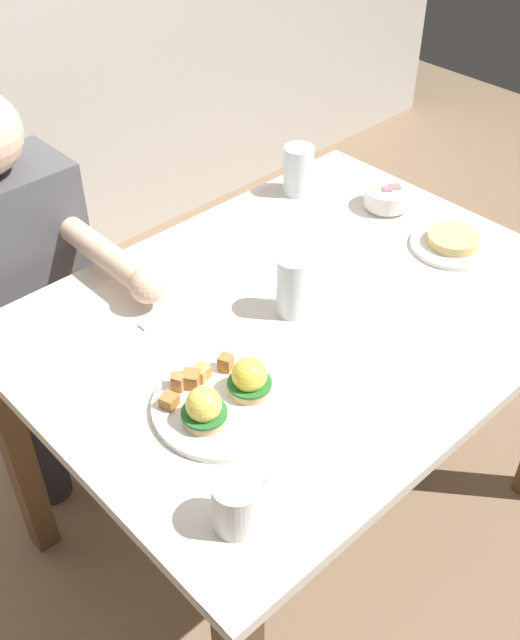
% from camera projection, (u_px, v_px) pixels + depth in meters
% --- Properties ---
extents(ground_plane, '(6.00, 6.00, 0.00)m').
position_uv_depth(ground_plane, '(293.00, 513.00, 2.08)').
color(ground_plane, '#7F664C').
extents(dining_table, '(1.20, 0.90, 0.74)m').
position_uv_depth(dining_table, '(301.00, 345.00, 1.68)').
color(dining_table, silver).
rests_on(dining_table, ground_plane).
extents(eggs_benedict_plate, '(0.27, 0.27, 0.09)m').
position_uv_depth(eggs_benedict_plate, '(223.00, 398.00, 1.37)').
color(eggs_benedict_plate, white).
rests_on(eggs_benedict_plate, dining_table).
extents(fruit_bowl, '(0.12, 0.12, 0.06)m').
position_uv_depth(fruit_bowl, '(387.00, 197.00, 1.91)').
color(fruit_bowl, white).
rests_on(fruit_bowl, dining_table).
extents(coffee_mug, '(0.11, 0.08, 0.09)m').
position_uv_depth(coffee_mug, '(238.00, 502.00, 1.16)').
color(coffee_mug, white).
rests_on(coffee_mug, dining_table).
extents(fork, '(0.16, 0.02, 0.00)m').
position_uv_depth(fork, '(166.00, 314.00, 1.59)').
color(fork, silver).
rests_on(fork, dining_table).
extents(water_glass_near, '(0.08, 0.08, 0.13)m').
position_uv_depth(water_glass_near, '(298.00, 172.00, 1.95)').
color(water_glass_near, silver).
rests_on(water_glass_near, dining_table).
extents(water_glass_far, '(0.07, 0.07, 0.14)m').
position_uv_depth(water_glass_far, '(293.00, 288.00, 1.56)').
color(water_glass_far, silver).
rests_on(water_glass_far, dining_table).
extents(side_plate, '(0.20, 0.20, 0.04)m').
position_uv_depth(side_plate, '(453.00, 243.00, 1.78)').
color(side_plate, white).
rests_on(side_plate, dining_table).
extents(diner_person, '(0.34, 0.54, 1.14)m').
position_uv_depth(diner_person, '(24.00, 287.00, 1.82)').
color(diner_person, '#33333D').
rests_on(diner_person, ground_plane).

